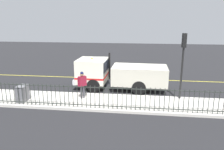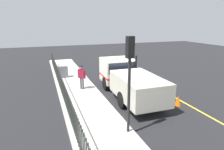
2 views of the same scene
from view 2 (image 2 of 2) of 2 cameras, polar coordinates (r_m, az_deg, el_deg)
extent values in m
plane|color=#232326|center=(13.02, 4.89, -5.95)|extent=(60.67, 60.67, 0.00)
cube|color=beige|center=(12.09, -8.64, -7.43)|extent=(2.72, 27.58, 0.15)
cube|color=yellow|center=(14.30, 14.66, -4.42)|extent=(0.12, 24.82, 0.01)
cube|color=silver|center=(14.15, 1.61, 1.53)|extent=(2.26, 2.12, 1.71)
cube|color=black|center=(14.06, 1.62, 3.02)|extent=(2.08, 2.16, 0.75)
cube|color=beige|center=(11.14, 7.88, -3.65)|extent=(2.30, 3.93, 1.28)
cube|color=silver|center=(15.34, 0.14, -0.08)|extent=(2.10, 0.25, 0.36)
cube|color=red|center=(14.24, 1.60, 0.06)|extent=(2.28, 2.14, 0.12)
cylinder|color=black|center=(13.80, -1.80, -2.54)|extent=(0.32, 0.97, 0.96)
cylinder|color=black|center=(14.47, 5.68, -1.75)|extent=(0.32, 0.97, 0.96)
cylinder|color=black|center=(10.98, 3.12, -7.39)|extent=(0.32, 0.97, 0.96)
cylinder|color=black|center=(11.81, 12.07, -6.04)|extent=(0.32, 0.97, 0.96)
sphere|color=orange|center=(13.96, 1.64, 5.15)|extent=(0.12, 0.12, 0.12)
cylinder|color=black|center=(13.46, 7.12, 1.45)|extent=(0.14, 0.14, 2.06)
cube|color=maroon|center=(13.50, -9.08, 0.42)|extent=(0.50, 0.51, 0.61)
sphere|color=#997051|center=(13.40, -9.15, 2.16)|extent=(0.23, 0.23, 0.23)
sphere|color=#14193F|center=(13.39, -9.17, 2.49)|extent=(0.22, 0.22, 0.22)
cylinder|color=#3F3F47|center=(13.75, -9.26, -2.43)|extent=(0.12, 0.12, 0.82)
cylinder|color=#3F3F47|center=(13.66, -8.65, -2.53)|extent=(0.12, 0.12, 0.82)
cylinder|color=maroon|center=(13.67, -10.03, 0.42)|extent=(0.09, 0.09, 0.58)
cylinder|color=maroon|center=(13.36, -8.10, 0.16)|extent=(0.09, 0.09, 0.58)
cylinder|color=#2D332D|center=(23.03, -17.56, 4.92)|extent=(0.04, 0.04, 1.33)
cylinder|color=#2D332D|center=(22.78, -17.52, 4.81)|extent=(0.04, 0.04, 1.33)
cylinder|color=#2D332D|center=(22.53, -17.48, 4.70)|extent=(0.04, 0.04, 1.33)
cylinder|color=#2D332D|center=(22.28, -17.44, 4.59)|extent=(0.04, 0.04, 1.33)
cylinder|color=#2D332D|center=(22.03, -17.41, 4.48)|extent=(0.04, 0.04, 1.33)
cylinder|color=#2D332D|center=(21.78, -17.37, 4.36)|extent=(0.04, 0.04, 1.33)
cylinder|color=#2D332D|center=(21.53, -17.32, 4.24)|extent=(0.04, 0.04, 1.33)
cylinder|color=#2D332D|center=(21.28, -17.28, 4.12)|extent=(0.04, 0.04, 1.33)
cylinder|color=#2D332D|center=(21.03, -17.24, 3.99)|extent=(0.04, 0.04, 1.33)
cylinder|color=#2D332D|center=(20.78, -17.20, 3.87)|extent=(0.04, 0.04, 1.33)
cylinder|color=#2D332D|center=(20.53, -17.15, 3.74)|extent=(0.04, 0.04, 1.33)
cylinder|color=#2D332D|center=(20.28, -17.11, 3.60)|extent=(0.04, 0.04, 1.33)
cylinder|color=#2D332D|center=(20.03, -17.06, 3.46)|extent=(0.04, 0.04, 1.33)
cylinder|color=#2D332D|center=(19.78, -17.01, 3.32)|extent=(0.04, 0.04, 1.33)
cylinder|color=#2D332D|center=(19.53, -16.96, 3.18)|extent=(0.04, 0.04, 1.33)
cylinder|color=#2D332D|center=(19.28, -16.91, 3.03)|extent=(0.04, 0.04, 1.33)
cylinder|color=#2D332D|center=(19.03, -16.86, 2.88)|extent=(0.04, 0.04, 1.33)
cylinder|color=#2D332D|center=(18.78, -16.80, 2.72)|extent=(0.04, 0.04, 1.33)
cylinder|color=#2D332D|center=(18.53, -16.75, 2.56)|extent=(0.04, 0.04, 1.33)
cylinder|color=#2D332D|center=(18.28, -16.69, 2.40)|extent=(0.04, 0.04, 1.33)
cylinder|color=#2D332D|center=(18.03, -16.64, 2.23)|extent=(0.04, 0.04, 1.33)
cylinder|color=#2D332D|center=(17.79, -16.58, 2.05)|extent=(0.04, 0.04, 1.33)
cylinder|color=#2D332D|center=(17.54, -16.52, 1.87)|extent=(0.04, 0.04, 1.33)
cylinder|color=#2D332D|center=(17.29, -16.45, 1.69)|extent=(0.04, 0.04, 1.33)
cylinder|color=#2D332D|center=(17.04, -16.39, 1.50)|extent=(0.04, 0.04, 1.33)
cylinder|color=#2D332D|center=(16.80, -16.32, 1.30)|extent=(0.04, 0.04, 1.33)
cylinder|color=#2D332D|center=(16.55, -16.25, 1.10)|extent=(0.04, 0.04, 1.33)
cylinder|color=#2D332D|center=(16.30, -16.18, 0.90)|extent=(0.04, 0.04, 1.33)
cylinder|color=#2D332D|center=(16.05, -16.11, 0.68)|extent=(0.04, 0.04, 1.33)
cylinder|color=#2D332D|center=(15.81, -16.04, 0.46)|extent=(0.04, 0.04, 1.33)
cylinder|color=#2D332D|center=(15.56, -15.96, 0.23)|extent=(0.04, 0.04, 1.33)
cylinder|color=#2D332D|center=(15.32, -15.88, 0.00)|extent=(0.04, 0.04, 1.33)
cylinder|color=#2D332D|center=(15.07, -15.80, -0.24)|extent=(0.04, 0.04, 1.33)
cylinder|color=#2D332D|center=(14.83, -15.71, -0.49)|extent=(0.04, 0.04, 1.33)
cylinder|color=#2D332D|center=(14.58, -15.62, -0.75)|extent=(0.04, 0.04, 1.33)
cylinder|color=#2D332D|center=(14.34, -15.53, -1.02)|extent=(0.04, 0.04, 1.33)
cylinder|color=#2D332D|center=(14.09, -15.44, -1.29)|extent=(0.04, 0.04, 1.33)
cylinder|color=#2D332D|center=(13.85, -15.34, -1.58)|extent=(0.04, 0.04, 1.33)
cylinder|color=#2D332D|center=(13.60, -15.24, -1.88)|extent=(0.04, 0.04, 1.33)
cylinder|color=#2D332D|center=(13.36, -15.13, -2.18)|extent=(0.04, 0.04, 1.33)
cylinder|color=#2D332D|center=(13.12, -15.03, -2.50)|extent=(0.04, 0.04, 1.33)
cylinder|color=#2D332D|center=(12.88, -14.91, -2.83)|extent=(0.04, 0.04, 1.33)
cylinder|color=#2D332D|center=(12.63, -14.80, -3.18)|extent=(0.04, 0.04, 1.33)
cylinder|color=#2D332D|center=(12.39, -14.67, -3.53)|extent=(0.04, 0.04, 1.33)
cylinder|color=#2D332D|center=(12.15, -14.55, -3.91)|extent=(0.04, 0.04, 1.33)
cylinder|color=#2D332D|center=(11.91, -14.42, -4.29)|extent=(0.04, 0.04, 1.33)
cylinder|color=#2D332D|center=(11.67, -14.28, -4.69)|extent=(0.04, 0.04, 1.33)
cylinder|color=#2D332D|center=(11.44, -14.13, -5.11)|extent=(0.04, 0.04, 1.33)
cylinder|color=#2D332D|center=(11.20, -13.98, -5.55)|extent=(0.04, 0.04, 1.33)
cylinder|color=#2D332D|center=(10.96, -13.83, -6.00)|extent=(0.04, 0.04, 1.33)
cylinder|color=#2D332D|center=(10.72, -13.66, -6.48)|extent=(0.04, 0.04, 1.33)
cylinder|color=#2D332D|center=(10.49, -13.49, -6.97)|extent=(0.04, 0.04, 1.33)
cylinder|color=#2D332D|center=(10.25, -13.31, -7.49)|extent=(0.04, 0.04, 1.33)
cylinder|color=#2D332D|center=(10.02, -13.12, -8.04)|extent=(0.04, 0.04, 1.33)
cylinder|color=#2D332D|center=(9.79, -12.93, -8.61)|extent=(0.04, 0.04, 1.33)
cylinder|color=#2D332D|center=(9.56, -12.72, -9.20)|extent=(0.04, 0.04, 1.33)
cylinder|color=#2D332D|center=(9.33, -12.50, -9.83)|extent=(0.04, 0.04, 1.33)
cylinder|color=#2D332D|center=(9.10, -12.27, -10.49)|extent=(0.04, 0.04, 1.33)
cylinder|color=#2D332D|center=(8.87, -12.02, -11.18)|extent=(0.04, 0.04, 1.33)
cylinder|color=#2D332D|center=(8.64, -11.76, -11.90)|extent=(0.04, 0.04, 1.33)
cylinder|color=#2D332D|center=(8.42, -11.49, -12.67)|extent=(0.04, 0.04, 1.33)
cylinder|color=#2D332D|center=(8.20, -11.20, -13.48)|extent=(0.04, 0.04, 1.33)
cylinder|color=#2D332D|center=(7.98, -10.89, -14.33)|extent=(0.04, 0.04, 1.33)
cylinder|color=#2D332D|center=(7.76, -10.56, -15.23)|extent=(0.04, 0.04, 1.33)
cylinder|color=#2D332D|center=(7.54, -10.21, -16.18)|extent=(0.04, 0.04, 1.33)
cylinder|color=#2D332D|center=(7.33, -9.84, -17.18)|extent=(0.04, 0.04, 1.33)
cylinder|color=#2D332D|center=(7.12, -9.43, -18.25)|extent=(0.04, 0.04, 1.33)
cylinder|color=#2D332D|center=(6.91, -9.00, -19.38)|extent=(0.04, 0.04, 1.33)
cylinder|color=#2D332D|center=(6.70, -8.54, -20.58)|extent=(0.04, 0.04, 1.33)
cube|color=#2D332D|center=(11.50, -14.46, -2.08)|extent=(0.04, 23.44, 0.04)
cube|color=#2D332D|center=(11.85, -14.12, -6.99)|extent=(0.04, 23.44, 0.04)
cylinder|color=black|center=(7.83, 5.12, -3.57)|extent=(0.12, 0.12, 4.09)
cube|color=black|center=(7.47, 5.42, 8.25)|extent=(0.33, 0.25, 0.85)
sphere|color=red|center=(7.44, 5.47, 10.20)|extent=(0.16, 0.16, 0.16)
sphere|color=yellow|center=(7.47, 5.42, 8.25)|extent=(0.16, 0.16, 0.16)
sphere|color=green|center=(7.50, 5.37, 6.32)|extent=(0.16, 0.16, 0.16)
cube|color=slate|center=(16.92, -14.48, 0.92)|extent=(0.83, 0.50, 0.97)
cone|color=orange|center=(11.97, 19.09, -7.27)|extent=(0.40, 0.40, 0.58)
camera|label=1|loc=(14.00, -69.57, 7.09)|focal=35.30mm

